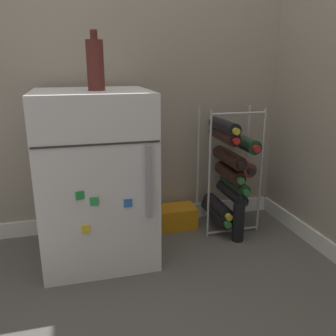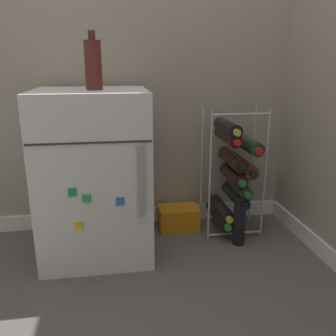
% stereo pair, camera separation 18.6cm
% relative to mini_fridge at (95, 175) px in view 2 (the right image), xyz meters
% --- Properties ---
extents(ground_plane, '(14.00, 14.00, 0.00)m').
position_rel_mini_fridge_xyz_m(ground_plane, '(0.16, -0.23, -0.41)').
color(ground_plane, '#56544F').
extents(wall_back, '(6.90, 0.07, 2.50)m').
position_rel_mini_fridge_xyz_m(wall_back, '(0.16, 0.33, 0.83)').
color(wall_back, '#9E9384').
rests_on(wall_back, ground_plane).
extents(mini_fridge, '(0.53, 0.52, 0.82)m').
position_rel_mini_fridge_xyz_m(mini_fridge, '(0.00, 0.00, 0.00)').
color(mini_fridge, white).
rests_on(mini_fridge, ground_plane).
extents(wine_rack, '(0.32, 0.32, 0.71)m').
position_rel_mini_fridge_xyz_m(wine_rack, '(0.75, 0.11, -0.06)').
color(wine_rack, '#B2B2B7').
rests_on(wine_rack, ground_plane).
extents(soda_box, '(0.23, 0.15, 0.13)m').
position_rel_mini_fridge_xyz_m(soda_box, '(0.46, 0.19, -0.35)').
color(soda_box, orange).
rests_on(soda_box, ground_plane).
extents(fridge_top_bottle, '(0.08, 0.08, 0.25)m').
position_rel_mini_fridge_xyz_m(fridge_top_bottle, '(0.02, -0.03, 0.52)').
color(fridge_top_bottle, '#56231E').
rests_on(fridge_top_bottle, mini_fridge).
extents(loose_bottle_floor, '(0.07, 0.07, 0.26)m').
position_rel_mini_fridge_xyz_m(loose_bottle_floor, '(0.74, -0.06, -0.30)').
color(loose_bottle_floor, black).
rests_on(loose_bottle_floor, ground_plane).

